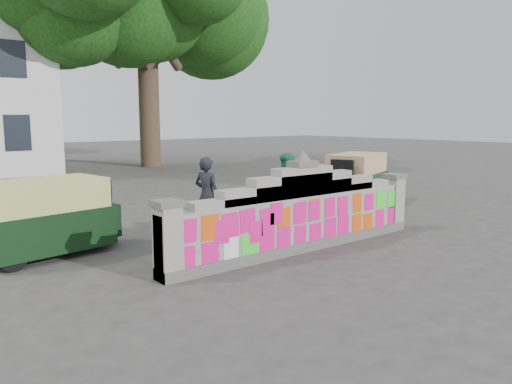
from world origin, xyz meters
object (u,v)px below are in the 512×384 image
Objects in this scene: pedestrian at (289,190)px; rickshaw_right at (356,177)px; cyclist_bike at (207,222)px; cyclist_rider at (207,207)px; rickshaw_left at (49,216)px.

pedestrian reaches higher than rickshaw_right.
rickshaw_right reaches higher than cyclist_bike.
pedestrian is at bearing -104.85° from cyclist_rider.
cyclist_bike is at bearing -0.00° from cyclist_rider.
cyclist_rider is at bearing -6.47° from rickshaw_right.
cyclist_bike is at bearing -114.08° from pedestrian.
rickshaw_left is 9.37m from rickshaw_right.
cyclist_bike is 3.07m from rickshaw_left.
cyclist_bike is 1.00× the size of pedestrian.
rickshaw_right reaches higher than rickshaw_left.
rickshaw_left reaches higher than cyclist_bike.
rickshaw_left is 0.96× the size of rickshaw_right.
cyclist_rider reaches higher than rickshaw_left.
cyclist_rider reaches higher than cyclist_bike.
cyclist_rider is at bearing -114.08° from pedestrian.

